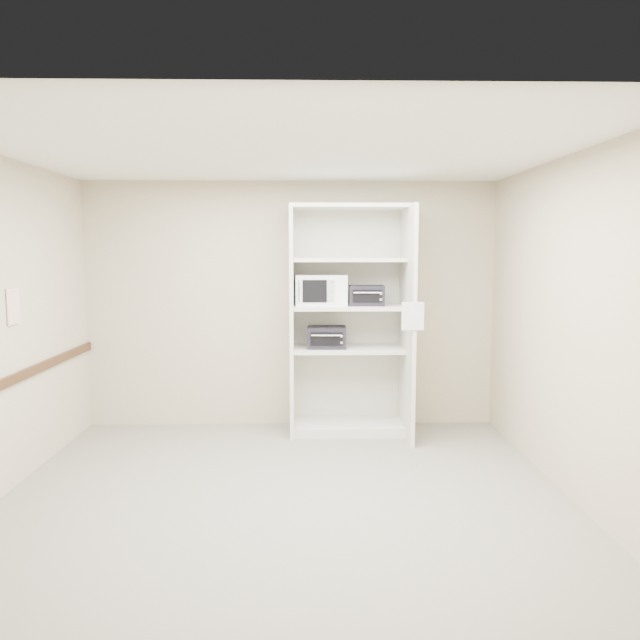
{
  "coord_description": "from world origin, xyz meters",
  "views": [
    {
      "loc": [
        0.17,
        -4.88,
        1.94
      ],
      "look_at": [
        0.31,
        1.25,
        1.26
      ],
      "focal_mm": 35.0,
      "sensor_mm": 36.0,
      "label": 1
    }
  ],
  "objects_px": {
    "microwave": "(321,290)",
    "shelving_unit": "(353,327)",
    "toaster_oven_lower": "(327,337)",
    "toaster_oven_upper": "(367,295)"
  },
  "relations": [
    {
      "from": "microwave",
      "to": "toaster_oven_lower",
      "type": "relative_size",
      "value": 1.32
    },
    {
      "from": "shelving_unit",
      "to": "toaster_oven_upper",
      "type": "height_order",
      "value": "shelving_unit"
    },
    {
      "from": "shelving_unit",
      "to": "toaster_oven_lower",
      "type": "xyz_separation_m",
      "value": [
        -0.28,
        -0.04,
        -0.1
      ]
    },
    {
      "from": "toaster_oven_lower",
      "to": "shelving_unit",
      "type": "bearing_deg",
      "value": 10.63
    },
    {
      "from": "microwave",
      "to": "toaster_oven_upper",
      "type": "relative_size",
      "value": 1.46
    },
    {
      "from": "shelving_unit",
      "to": "microwave",
      "type": "xyz_separation_m",
      "value": [
        -0.34,
        0.03,
        0.4
      ]
    },
    {
      "from": "shelving_unit",
      "to": "toaster_oven_upper",
      "type": "relative_size",
      "value": 6.61
    },
    {
      "from": "shelving_unit",
      "to": "microwave",
      "type": "bearing_deg",
      "value": 174.8
    },
    {
      "from": "toaster_oven_upper",
      "to": "toaster_oven_lower",
      "type": "height_order",
      "value": "toaster_oven_upper"
    },
    {
      "from": "microwave",
      "to": "shelving_unit",
      "type": "bearing_deg",
      "value": -7.02
    }
  ]
}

